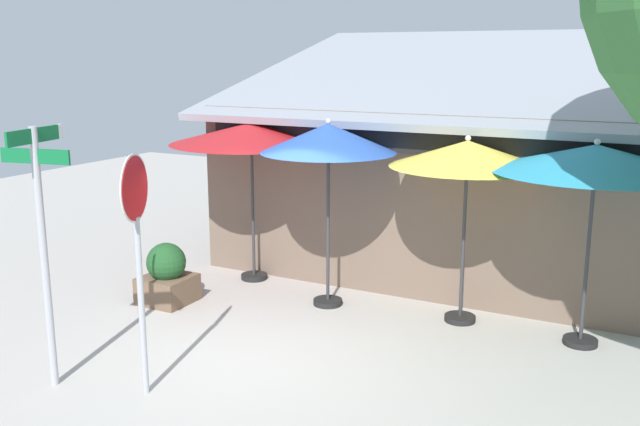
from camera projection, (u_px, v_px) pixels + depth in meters
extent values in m
cube|color=#ADA8A0|center=(260.00, 356.00, 9.00)|extent=(28.00, 28.00, 0.10)
cube|color=#705B4C|center=(455.00, 180.00, 13.08)|extent=(7.22, 5.49, 2.85)
cube|color=#999EA8|center=(457.00, 71.00, 12.52)|extent=(7.72, 6.04, 1.58)
cube|color=black|center=(401.00, 138.00, 10.44)|extent=(6.62, 0.16, 0.44)
cylinder|color=#A8AAB2|center=(44.00, 260.00, 7.79)|extent=(0.09, 0.09, 2.95)
cube|color=#116B38|center=(33.00, 136.00, 7.49)|extent=(0.21, 0.83, 0.16)
cube|color=#116B38|center=(35.00, 156.00, 7.54)|extent=(0.83, 0.21, 0.16)
cube|color=white|center=(59.00, 131.00, 7.91)|extent=(0.05, 0.07, 0.16)
cylinder|color=#A8AAB2|center=(141.00, 307.00, 7.68)|extent=(0.07, 0.07, 2.02)
cylinder|color=white|center=(134.00, 188.00, 7.40)|extent=(0.27, 0.69, 0.74)
cylinder|color=red|center=(134.00, 188.00, 7.40)|extent=(0.26, 0.65, 0.69)
cylinder|color=black|center=(254.00, 276.00, 11.91)|extent=(0.44, 0.44, 0.08)
cylinder|color=#333335|center=(253.00, 211.00, 11.67)|extent=(0.05, 0.05, 2.34)
cone|color=#B21E23|center=(251.00, 133.00, 11.38)|extent=(2.64, 2.64, 0.34)
sphere|color=silver|center=(251.00, 121.00, 11.34)|extent=(0.08, 0.08, 0.08)
cylinder|color=black|center=(328.00, 302.00, 10.69)|extent=(0.44, 0.44, 0.08)
cylinder|color=#333335|center=(328.00, 229.00, 10.44)|extent=(0.05, 0.05, 2.36)
cone|color=#2D56B7|center=(328.00, 138.00, 10.15)|extent=(1.98, 1.98, 0.42)
sphere|color=silver|center=(328.00, 121.00, 10.09)|extent=(0.08, 0.08, 0.08)
cylinder|color=black|center=(460.00, 318.00, 10.02)|extent=(0.44, 0.44, 0.08)
cylinder|color=#333335|center=(463.00, 244.00, 9.79)|extent=(0.05, 0.05, 2.26)
cone|color=#EAD14C|center=(467.00, 154.00, 9.51)|extent=(2.12, 2.12, 0.36)
sphere|color=silver|center=(468.00, 138.00, 9.46)|extent=(0.08, 0.08, 0.08)
cylinder|color=black|center=(580.00, 341.00, 9.22)|extent=(0.44, 0.44, 0.08)
cylinder|color=#333335|center=(587.00, 259.00, 8.97)|extent=(0.05, 0.05, 2.33)
cone|color=#2D99BC|center=(596.00, 158.00, 8.69)|extent=(2.57, 2.57, 0.34)
sphere|color=silver|center=(597.00, 142.00, 8.64)|extent=(0.08, 0.08, 0.08)
cube|color=brown|center=(168.00, 289.00, 10.75)|extent=(0.72, 0.72, 0.41)
sphere|color=#1E4C23|center=(166.00, 262.00, 10.66)|extent=(0.60, 0.60, 0.60)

